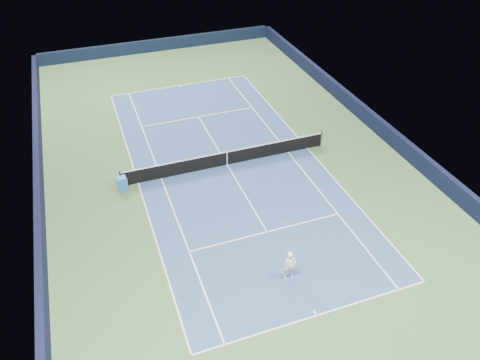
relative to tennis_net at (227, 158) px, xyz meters
name	(u,v)px	position (x,y,z in m)	size (l,w,h in m)	color
ground	(227,165)	(0.00, 0.00, -0.50)	(40.00, 40.00, 0.00)	#385B31
wall_far	(159,45)	(0.00, 19.82, 0.05)	(22.00, 0.35, 1.10)	black
wall_right	(380,127)	(10.82, 0.00, 0.05)	(0.35, 40.00, 1.10)	black
wall_left	(39,195)	(-10.82, 0.00, 0.05)	(0.35, 40.00, 1.10)	black
court_surface	(227,165)	(0.00, 0.00, -0.50)	(10.97, 23.77, 0.01)	navy
baseline_far	(180,85)	(0.00, 11.88, -0.50)	(10.97, 0.08, 0.00)	white
baseline_near	(317,316)	(0.00, -11.88, -0.50)	(10.97, 0.08, 0.00)	white
sideline_doubles_right	(307,148)	(5.49, 0.00, -0.50)	(0.08, 23.77, 0.00)	white
sideline_doubles_left	(138,183)	(-5.49, 0.00, -0.50)	(0.08, 23.77, 0.00)	white
sideline_singles_right	(288,152)	(4.12, 0.00, -0.50)	(0.08, 23.77, 0.00)	white
sideline_singles_left	(161,178)	(-4.12, 0.00, -0.50)	(0.08, 23.77, 0.00)	white
service_line_far	(199,117)	(0.00, 6.40, -0.50)	(8.23, 0.08, 0.00)	white
service_line_near	(267,232)	(0.00, -6.40, -0.50)	(8.23, 0.08, 0.00)	white
center_service_line	(227,165)	(0.00, 0.00, -0.50)	(0.08, 12.80, 0.00)	white
center_mark_far	(181,86)	(0.00, 11.73, -0.50)	(0.08, 0.30, 0.00)	white
center_mark_near	(315,313)	(0.00, -11.73, -0.50)	(0.08, 0.30, 0.00)	white
tennis_net	(227,158)	(0.00, 0.00, 0.00)	(12.90, 0.10, 1.07)	black
sponsor_cube	(122,184)	(-6.40, -0.33, -0.07)	(0.60, 0.49, 0.87)	blue
tennis_player	(290,266)	(-0.23, -9.56, 0.28)	(0.75, 1.23, 2.47)	white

